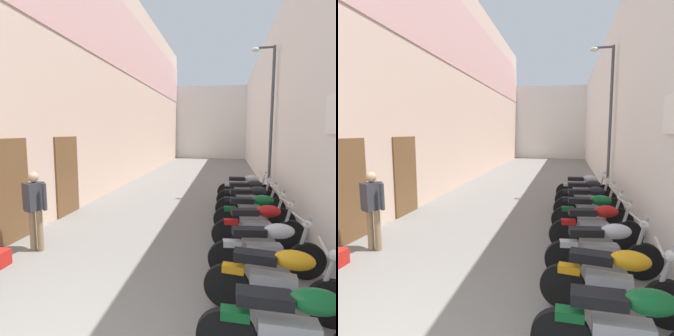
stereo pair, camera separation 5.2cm
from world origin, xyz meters
TOP-DOWN VIEW (x-y plane):
  - ground_plane at (0.00, 9.94)m, footprint 39.88×39.88m
  - building_left at (-3.20, 11.90)m, footprint 0.45×23.88m
  - building_right at (3.21, 11.94)m, footprint 0.45×23.88m
  - building_far_end at (0.00, 24.88)m, footprint 9.02×2.00m
  - motorcycle_nearest at (2.07, 1.01)m, footprint 1.85×0.58m
  - motorcycle_second at (2.07, 1.90)m, footprint 1.85×0.58m
  - motorcycle_third at (2.07, 2.91)m, footprint 1.85×0.58m
  - motorcycle_fourth at (2.07, 4.07)m, footprint 1.84×0.58m
  - motorcycle_fifth at (2.07, 5.02)m, footprint 1.85×0.58m
  - motorcycle_sixth at (2.07, 6.05)m, footprint 1.84×0.58m
  - motorcycle_seventh at (2.07, 7.07)m, footprint 1.85×0.58m
  - motorcycle_eighth at (2.07, 8.13)m, footprint 1.85×0.58m
  - pedestrian_mid_alley at (-2.23, 3.14)m, footprint 0.52×0.39m
  - street_lamp at (2.78, 8.54)m, footprint 0.79×0.18m

SIDE VIEW (x-z plane):
  - ground_plane at x=0.00m, z-range 0.00..0.00m
  - motorcycle_nearest at x=2.07m, z-range -0.02..1.02m
  - motorcycle_second at x=2.07m, z-range -0.02..1.02m
  - motorcycle_third at x=2.07m, z-range -0.02..1.02m
  - motorcycle_fourth at x=2.07m, z-range -0.02..1.02m
  - motorcycle_fifth at x=2.07m, z-range -0.02..1.02m
  - motorcycle_sixth at x=2.07m, z-range -0.02..1.02m
  - motorcycle_seventh at x=2.07m, z-range -0.02..1.02m
  - motorcycle_eighth at x=2.07m, z-range -0.02..1.02m
  - pedestrian_mid_alley at x=-2.23m, z-range 0.13..1.70m
  - street_lamp at x=2.78m, z-range 0.40..5.52m
  - building_far_end at x=0.00m, z-range 0.00..6.27m
  - building_right at x=3.21m, z-range 0.00..6.39m
  - building_left at x=-3.20m, z-range 0.04..8.81m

